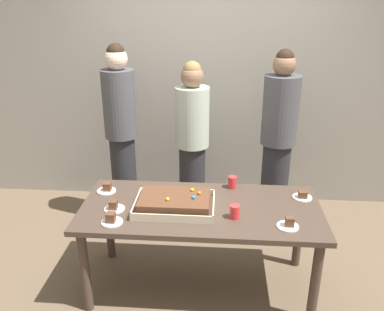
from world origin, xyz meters
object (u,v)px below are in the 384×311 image
at_px(person_serving_front, 278,140).
at_px(person_striped_tie_right, 192,141).
at_px(sheet_cake, 175,202).
at_px(plated_slice_center_front, 289,224).
at_px(plated_slice_far_right, 111,220).
at_px(drink_cup_nearest, 235,212).
at_px(plated_slice_near_left, 302,196).
at_px(plated_slice_near_right, 107,189).
at_px(person_green_shirt_behind, 121,132).
at_px(party_table, 201,217).
at_px(drink_cup_middle, 232,182).
at_px(plated_slice_far_left, 114,207).

xyz_separation_m(person_serving_front, person_striped_tie_right, (-0.82, 0.07, -0.06)).
xyz_separation_m(sheet_cake, plated_slice_center_front, (0.80, -0.20, -0.03)).
height_order(plated_slice_far_right, drink_cup_nearest, drink_cup_nearest).
bearing_deg(sheet_cake, plated_slice_center_front, -13.98).
bearing_deg(plated_slice_near_left, plated_slice_center_front, -111.62).
bearing_deg(plated_slice_center_front, plated_slice_near_left, 68.38).
height_order(plated_slice_far_right, plated_slice_center_front, plated_slice_far_right).
relative_size(sheet_cake, plated_slice_near_left, 3.90).
distance_m(plated_slice_near_right, person_green_shirt_behind, 0.84).
xyz_separation_m(person_serving_front, person_green_shirt_behind, (-1.50, 0.02, 0.03)).
relative_size(party_table, sheet_cake, 3.06).
height_order(plated_slice_center_front, drink_cup_middle, drink_cup_middle).
distance_m(drink_cup_middle, person_serving_front, 0.79).
height_order(party_table, person_striped_tie_right, person_striped_tie_right).
xyz_separation_m(plated_slice_far_right, person_green_shirt_behind, (-0.23, 1.27, 0.20)).
bearing_deg(plated_slice_center_front, sheet_cake, 166.02).
bearing_deg(person_striped_tie_right, party_table, 10.38).
xyz_separation_m(plated_slice_near_left, plated_slice_far_right, (-1.39, -0.46, 0.01)).
distance_m(party_table, plated_slice_near_left, 0.81).
height_order(plated_slice_far_right, person_serving_front, person_serving_front).
bearing_deg(drink_cup_nearest, plated_slice_far_right, -171.37).
distance_m(plated_slice_far_left, person_striped_tie_right, 1.24).
distance_m(plated_slice_far_right, drink_cup_nearest, 0.86).
height_order(plated_slice_near_right, person_green_shirt_behind, person_green_shirt_behind).
distance_m(party_table, person_green_shirt_behind, 1.34).
bearing_deg(plated_slice_near_left, person_serving_front, 97.68).
bearing_deg(person_serving_front, drink_cup_nearest, 19.64).
distance_m(sheet_cake, plated_slice_center_front, 0.83).
relative_size(plated_slice_far_left, person_striped_tie_right, 0.09).
relative_size(plated_slice_near_left, plated_slice_far_left, 1.00).
bearing_deg(plated_slice_far_left, person_striped_tie_right, 66.55).
bearing_deg(person_green_shirt_behind, plated_slice_center_front, 17.73).
height_order(person_serving_front, person_striped_tie_right, person_serving_front).
bearing_deg(drink_cup_middle, drink_cup_nearest, -89.06).
bearing_deg(plated_slice_near_left, person_striped_tie_right, 137.30).
distance_m(sheet_cake, plated_slice_near_right, 0.62).
bearing_deg(plated_slice_center_front, plated_slice_near_right, 162.74).
relative_size(party_table, plated_slice_near_left, 11.94).
height_order(plated_slice_center_front, drink_cup_nearest, drink_cup_nearest).
xyz_separation_m(party_table, plated_slice_near_right, (-0.77, 0.19, 0.11)).
height_order(sheet_cake, person_green_shirt_behind, person_green_shirt_behind).
bearing_deg(person_striped_tie_right, plated_slice_center_front, 33.16).
bearing_deg(plated_slice_center_front, person_green_shirt_behind, 139.38).
bearing_deg(drink_cup_nearest, person_striped_tie_right, 108.16).
relative_size(sheet_cake, plated_slice_far_left, 3.90).
xyz_separation_m(party_table, plated_slice_far_right, (-0.61, -0.27, 0.11)).
bearing_deg(sheet_cake, drink_cup_nearest, -13.69).
relative_size(party_table, person_serving_front, 1.02).
bearing_deg(plated_slice_center_front, person_serving_front, 87.01).
bearing_deg(plated_slice_near_right, plated_slice_near_left, -0.03).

